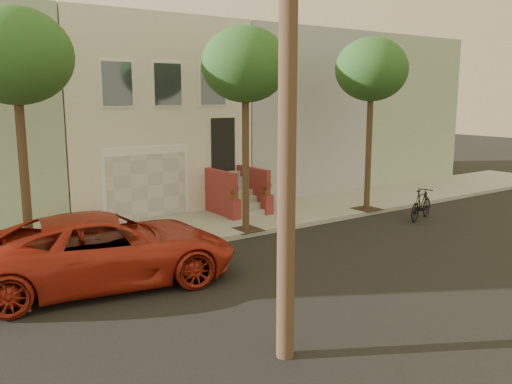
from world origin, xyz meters
TOP-DOWN VIEW (x-y plane):
  - ground at (0.00, 0.00)m, footprint 90.00×90.00m
  - sidewalk at (0.00, 5.35)m, footprint 40.00×3.70m
  - house_row at (0.00, 11.19)m, footprint 33.10×11.70m
  - tree_left at (-5.50, 3.90)m, footprint 2.70×2.57m
  - tree_mid at (1.00, 3.90)m, footprint 2.70×2.57m
  - tree_right at (6.50, 3.90)m, footprint 2.70×2.57m
  - pickup_truck at (-4.22, 2.03)m, footprint 6.48×3.80m
  - motorcycle at (7.27, 2.01)m, footprint 1.92×1.07m

SIDE VIEW (x-z plane):
  - ground at x=0.00m, z-range 0.00..0.00m
  - sidewalk at x=0.00m, z-range 0.00..0.15m
  - motorcycle at x=7.27m, z-range 0.00..1.11m
  - pickup_truck at x=-4.22m, z-range 0.00..1.69m
  - house_row at x=0.00m, z-range 0.14..7.14m
  - tree_left at x=-5.50m, z-range 2.11..8.41m
  - tree_mid at x=1.00m, z-range 2.11..8.41m
  - tree_right at x=6.50m, z-range 2.11..8.41m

